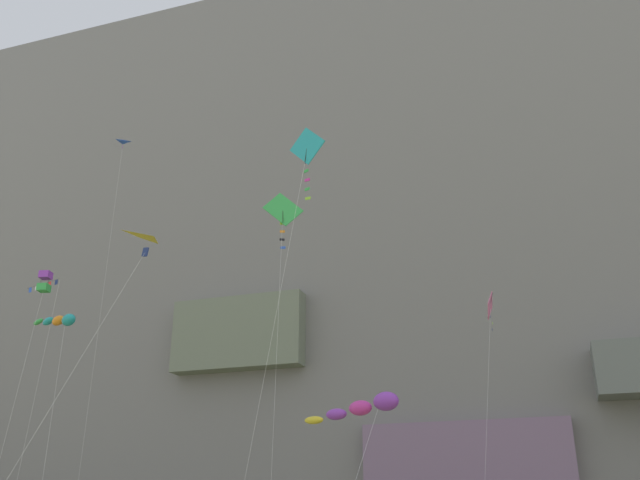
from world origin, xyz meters
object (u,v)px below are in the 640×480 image
Objects in this scene: kite_delta_far_left at (149,253)px; kite_windsock_high_center at (59,321)px; kite_windsock_mid_right at (362,408)px; kite_diamond_front_field at (306,153)px; kite_banner_mid_left at (39,322)px; kite_diamond_upper_right at (490,313)px; kite_delta_upper_mid at (118,184)px; kite_box_low_left at (44,283)px; kite_diamond_far_right at (283,214)px.

kite_windsock_high_center is (-9.95, 7.07, -0.23)m from kite_delta_far_left.
kite_windsock_mid_right is at bearing 0.43° from kite_windsock_high_center.
kite_diamond_front_field is at bearing -133.40° from kite_windsock_mid_right.
kite_delta_far_left is 0.78× the size of kite_banner_mid_left.
kite_delta_far_left is 1.64× the size of kite_windsock_mid_right.
kite_banner_mid_left is at bearing 141.87° from kite_delta_far_left.
kite_windsock_mid_right is at bearing -118.24° from kite_diamond_upper_right.
kite_delta_far_left is 30.95m from kite_delta_upper_mid.
kite_diamond_upper_right is (29.74, -3.34, -14.88)m from kite_delta_upper_mid.
kite_diamond_front_field reaches higher than kite_banner_mid_left.
kite_banner_mid_left is at bearing 160.30° from kite_diamond_front_field.
kite_banner_mid_left is at bearing 130.69° from kite_box_low_left.
kite_diamond_far_right is at bearing -162.03° from kite_diamond_upper_right.
kite_box_low_left is 6.35m from kite_banner_mid_left.
kite_banner_mid_left is (-17.11, -0.51, -5.62)m from kite_diamond_far_right.
kite_diamond_upper_right is at bearing 58.58° from kite_diamond_front_field.
kite_diamond_upper_right is at bearing 23.87° from kite_windsock_high_center.
kite_windsock_mid_right is 13.12m from kite_diamond_upper_right.
kite_diamond_far_right reaches higher than kite_diamond_front_field.
kite_delta_far_left is 0.43× the size of kite_delta_upper_mid.
kite_delta_upper_mid reaches higher than kite_diamond_upper_right.
kite_windsock_mid_right is 0.54× the size of kite_diamond_upper_right.
kite_diamond_upper_right is (12.73, 17.11, 0.94)m from kite_delta_far_left.
kite_diamond_far_right is (12.99, 5.29, 4.90)m from kite_box_low_left.
kite_banner_mid_left reaches higher than kite_windsock_high_center.
kite_windsock_mid_right is at bearing -28.47° from kite_delta_upper_mid.
kite_delta_far_left is at bearing -93.72° from kite_diamond_far_right.
kite_windsock_mid_right is at bearing 46.60° from kite_diamond_front_field.
kite_delta_upper_mid is 35.22m from kite_windsock_mid_right.
kite_box_low_left is at bearing -159.81° from kite_diamond_upper_right.
kite_windsock_high_center is 24.83m from kite_diamond_upper_right.
kite_delta_far_left is 15.22m from kite_diamond_far_right.
kite_box_low_left is (-24.86, -9.14, 1.58)m from kite_diamond_upper_right.
kite_delta_far_left is 11.86m from kite_windsock_mid_right.
kite_diamond_front_field is at bearing -121.42° from kite_diamond_upper_right.
kite_box_low_left reaches higher than kite_windsock_mid_right.
kite_box_low_left reaches higher than kite_delta_far_left.
kite_banner_mid_left is (-4.11, 4.79, -0.72)m from kite_box_low_left.
kite_banner_mid_left is at bearing 137.94° from kite_windsock_high_center.
kite_windsock_mid_right is 0.47× the size of kite_banner_mid_left.
kite_windsock_mid_right is (7.41, 7.20, -5.82)m from kite_delta_far_left.
kite_diamond_front_field is at bearing -61.43° from kite_diamond_far_right.
kite_diamond_front_field reaches higher than kite_delta_far_left.
kite_windsock_high_center is at bearing 144.60° from kite_delta_far_left.
kite_windsock_mid_right is (24.42, -13.24, -21.64)m from kite_delta_upper_mid.
kite_windsock_high_center is 3.62m from kite_box_low_left.
kite_diamond_far_right is at bearing 1.70° from kite_banner_mid_left.
kite_delta_upper_mid is 18.88m from kite_box_low_left.
kite_delta_far_left is at bearing -50.24° from kite_delta_upper_mid.
kite_box_low_left is at bearing 177.77° from kite_windsock_mid_right.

